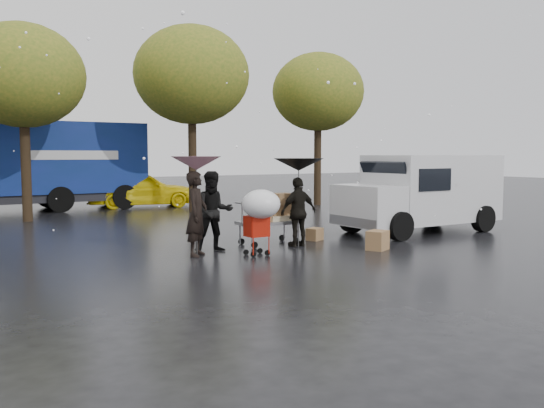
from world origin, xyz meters
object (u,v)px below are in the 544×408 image
vendor_cart (272,215)px  blue_truck (44,166)px  yellow_taxi (141,189)px  person_pink (197,214)px  shopping_cart (260,208)px  white_van (423,192)px  person_black (298,212)px

vendor_cart → blue_truck: 12.60m
vendor_cart → yellow_taxi: bearing=86.4°
person_pink → shopping_cart: person_pink is taller
person_pink → white_van: size_ratio=0.38×
blue_truck → person_black: bearing=-75.2°
vendor_cart → blue_truck: blue_truck is taller
person_pink → vendor_cart: person_pink is taller
blue_truck → yellow_taxi: size_ratio=1.86×
person_pink → yellow_taxi: size_ratio=0.42×
person_black → yellow_taxi: person_black is taller
vendor_cart → blue_truck: size_ratio=0.18×
blue_truck → white_van: bearing=-57.6°
shopping_cart → blue_truck: bearing=98.0°
white_van → blue_truck: (-7.94, 12.50, 0.60)m
person_black → blue_truck: (-3.39, 12.80, 0.92)m
shopping_cart → yellow_taxi: bearing=81.9°
person_pink → shopping_cart: size_ratio=1.27×
yellow_taxi → blue_truck: bearing=93.2°
person_black → shopping_cart: person_black is taller
shopping_cart → yellow_taxi: yellow_taxi is taller
white_van → yellow_taxi: white_van is taller
shopping_cart → yellow_taxi: size_ratio=0.33×
person_black → person_pink: bearing=-2.4°
white_van → yellow_taxi: size_ratio=1.10×
person_pink → shopping_cart: bearing=-83.4°
shopping_cart → blue_truck: (-1.90, 13.50, 0.69)m
blue_truck → vendor_cart: bearing=-76.1°
person_black → white_van: (4.54, 0.30, 0.32)m
vendor_cart → blue_truck: bearing=103.9°
person_black → blue_truck: size_ratio=0.20×
white_van → blue_truck: size_ratio=0.59×
shopping_cart → vendor_cart: bearing=49.5°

